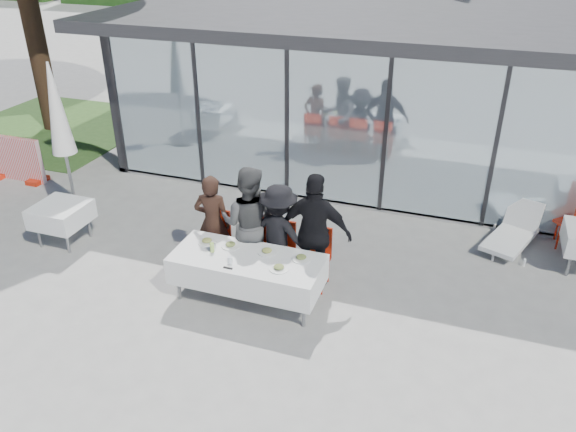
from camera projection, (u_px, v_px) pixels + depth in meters
The scene contains 23 objects.
ground at pixel (255, 322), 8.14m from camera, with size 90.00×90.00×0.00m, color gray.
pavilion at pixel (460, 62), 13.34m from camera, with size 14.80×8.80×3.44m.
dining_table at pixel (247, 269), 8.38m from camera, with size 2.26×0.96×0.75m.
diner_a at pixel (213, 223), 9.06m from camera, with size 0.60×0.60×1.65m, color #311D15.
diner_chair_a at pixel (216, 236), 9.26m from camera, with size 0.44×0.44×0.97m.
diner_b at pixel (249, 223), 8.82m from camera, with size 0.91×0.91×1.88m, color #4B4B4B.
diner_chair_b at pixel (251, 242), 9.07m from camera, with size 0.44×0.44×0.97m.
diner_c at pixel (279, 234), 8.73m from camera, with size 1.07×1.07×1.65m, color black.
diner_chair_c at pixel (281, 247), 8.93m from camera, with size 0.44×0.44×0.97m.
diner_d at pixel (315, 233), 8.49m from camera, with size 1.13×1.13×1.92m, color black.
diner_chair_d at pixel (316, 254), 8.75m from camera, with size 0.44×0.44×0.97m.
plate_a at pixel (207, 241), 8.64m from camera, with size 0.28×0.28×0.07m.
plate_b at pixel (231, 245), 8.54m from camera, with size 0.28×0.28×0.07m.
plate_c at pixel (267, 251), 8.38m from camera, with size 0.28×0.28×0.07m.
plate_d at pixel (301, 258), 8.21m from camera, with size 0.28×0.28×0.07m.
plate_extra at pixel (279, 268), 7.98m from camera, with size 0.28×0.28×0.07m.
juice_bottle at pixel (212, 247), 8.38m from camera, with size 0.06×0.06×0.15m, color #96C050.
drinking_glasses at pixel (230, 260), 8.12m from camera, with size 0.07×0.07×0.10m.
folded_eyeglasses at pixel (228, 268), 8.01m from camera, with size 0.14×0.03×0.01m, color black.
spare_table_left at pixel (61, 214), 9.88m from camera, with size 0.86×0.86×0.74m.
market_umbrella at pixel (59, 120), 10.07m from camera, with size 0.50×0.50×3.00m.
lounger at pixel (514, 231), 9.95m from camera, with size 1.03×1.46×0.72m.
grass_patch at pixel (54, 127), 15.60m from camera, with size 5.00×5.00×0.02m, color #385926.
Camera 1 is at (2.58, -5.93, 5.19)m, focal length 35.00 mm.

